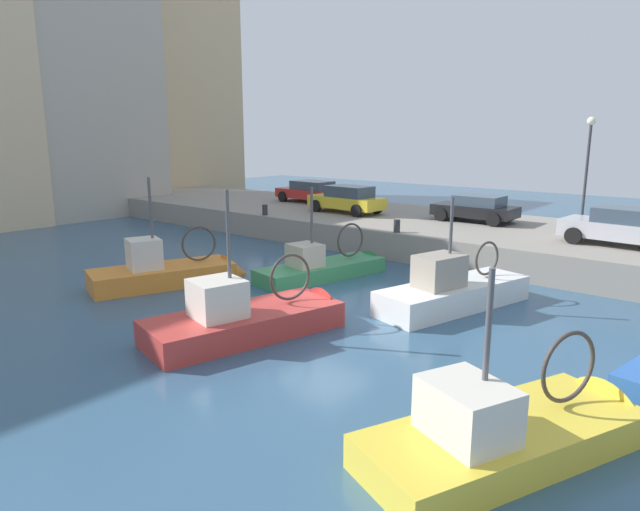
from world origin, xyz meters
name	(u,v)px	position (x,y,z in m)	size (l,w,h in m)	color
water_surface	(324,309)	(0.00, 0.00, 0.00)	(80.00, 80.00, 0.00)	#335675
quay_wall	(481,238)	(11.50, 0.00, 0.60)	(9.00, 56.00, 1.20)	gray
fishing_boat_red	(257,328)	(-2.81, 0.04, 0.13)	(6.40, 3.31, 4.88)	#BC3833
fishing_boat_green	(329,273)	(3.26, 2.43, 0.12)	(6.22, 2.72, 4.18)	#388951
fishing_boat_orange	(173,280)	(-1.22, 6.08, 0.13)	(6.02, 3.61, 4.72)	orange
fishing_boat_yellow	(520,443)	(-3.95, -7.67, 0.13)	(6.21, 3.98, 4.21)	gold
fishing_boat_white	(459,302)	(2.98, -3.12, 0.14)	(6.42, 3.10, 4.28)	white
parked_car_black	(476,208)	(12.29, 0.70, 1.86)	(2.03, 3.88, 1.27)	black
parked_car_red	(310,191)	(12.91, 11.69, 1.88)	(2.10, 4.33, 1.32)	red
parked_car_yellow	(347,199)	(10.76, 7.25, 1.93)	(2.08, 4.25, 1.44)	gold
parked_car_silver	(625,227)	(10.26, -6.14, 1.94)	(2.25, 4.39, 1.44)	#B7B7BC
mooring_bollard_south	(397,226)	(7.35, 2.00, 1.48)	(0.28, 0.28, 0.55)	#2D2D33
mooring_bollard_mid	(265,210)	(7.35, 10.00, 1.48)	(0.28, 0.28, 0.55)	#2D2D33
quay_streetlamp	(588,155)	(13.00, -3.89, 4.45)	(0.36, 0.36, 4.83)	#38383D
waterfront_building_west	(181,93)	(16.40, 28.77, 8.54)	(8.28, 6.51, 17.03)	#D1B284
waterfront_building_west_mid	(73,87)	(5.70, 25.64, 8.27)	(9.84, 6.93, 16.49)	#B2A899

